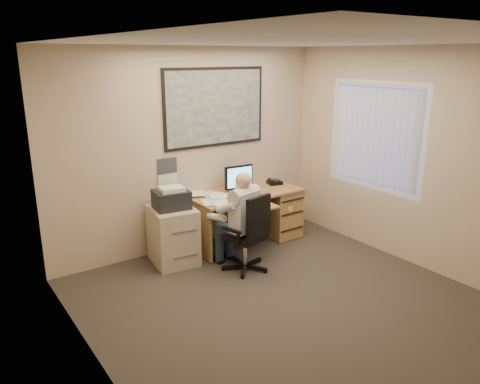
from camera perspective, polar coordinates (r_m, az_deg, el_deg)
room_shell at (r=4.56m, az=7.87°, el=0.51°), size 4.00×4.50×2.70m
desk at (r=6.81m, az=2.78°, el=-1.99°), size 1.60×0.97×1.09m
world_map at (r=6.44m, az=-3.03°, el=10.26°), size 1.56×0.03×1.06m
wall_calendar at (r=6.23m, az=-8.82°, el=2.22°), size 0.28×0.01×0.42m
window_blinds at (r=6.46m, az=16.11°, el=6.54°), size 0.06×1.40×1.30m
filing_cabinet at (r=6.04m, az=-8.20°, el=-4.64°), size 0.60×0.69×1.01m
office_chair at (r=5.80m, az=0.80°, el=-6.92°), size 0.71×0.71×0.99m
person at (r=5.74m, az=0.45°, el=-3.61°), size 0.66×0.83×1.24m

